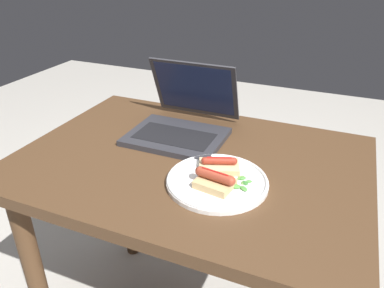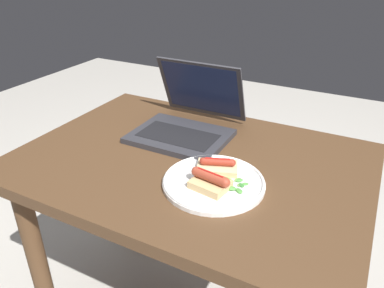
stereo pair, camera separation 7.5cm
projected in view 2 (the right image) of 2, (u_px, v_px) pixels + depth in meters
name	position (u px, v px, depth m)	size (l,w,h in m)	color
desk	(191.00, 193.00, 1.17)	(1.02, 0.73, 0.76)	#4C331E
laptop	(186.00, 122.00, 1.24)	(0.30, 0.32, 0.23)	#2D2D33
plate	(214.00, 182.00, 0.98)	(0.27, 0.27, 0.02)	white
sausage_toast_left	(210.00, 181.00, 0.94)	(0.11, 0.09, 0.05)	tan
sausage_toast_middle	(217.00, 166.00, 1.02)	(0.13, 0.11, 0.04)	#D6B784
salad_pile	(235.00, 184.00, 0.96)	(0.07, 0.07, 0.01)	#4C8E3D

